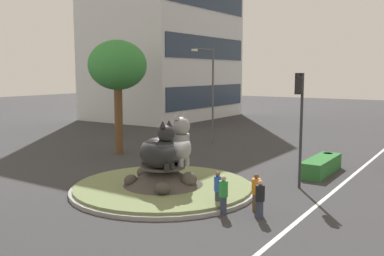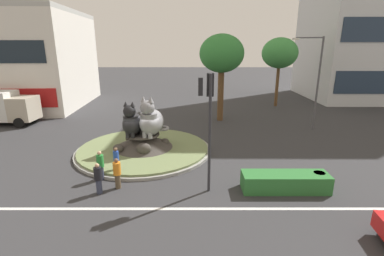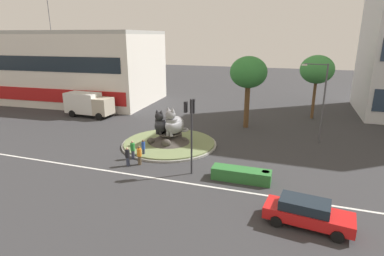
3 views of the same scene
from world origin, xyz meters
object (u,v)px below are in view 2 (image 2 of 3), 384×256
Objects in this scene: cat_statue_grey at (152,121)px; litter_bin at (320,181)px; cat_statue_black at (133,122)px; pedestrian_black_shirt at (99,178)px; broadleaf_tree_behind_island at (281,53)px; streetlight_arm at (317,77)px; pedestrian_blue_shirt at (117,160)px; delivery_box_truck at (0,106)px; pedestrian_green_shirt at (102,165)px; traffic_light_mast at (209,108)px; pedestrian_orange_shirt at (118,173)px; second_tree_near_tower at (223,55)px.

litter_bin is at bearing 74.73° from cat_statue_grey.
cat_statue_black is 1.47× the size of pedestrian_black_shirt.
broadleaf_tree_behind_island is 8.78× the size of litter_bin.
broadleaf_tree_behind_island is at bearing -77.06° from streetlight_arm.
pedestrian_blue_shirt reaches higher than litter_bin.
streetlight_arm is 8.54× the size of litter_bin.
cat_statue_black is 1.24m from cat_statue_grey.
delivery_box_truck is at bearing -163.28° from broadleaf_tree_behind_island.
traffic_light_mast is at bearing 136.23° from pedestrian_green_shirt.
cat_statue_black reaches higher than litter_bin.
cat_statue_black is at bearing 92.89° from pedestrian_black_shirt.
pedestrian_blue_shirt is (-0.28, -3.36, -1.27)m from cat_statue_black.
litter_bin is (10.25, -5.06, -1.66)m from cat_statue_black.
broadleaf_tree_behind_island reaches higher than cat_statue_grey.
cat_statue_grey is at bearing -129.55° from broadleaf_tree_behind_island.
broadleaf_tree_behind_island reaches higher than litter_bin.
litter_bin is at bearing -88.79° from pedestrian_blue_shirt.
litter_bin is at bearing 142.15° from pedestrian_green_shirt.
delivery_box_truck is at bearing -166.69° from pedestrian_orange_shirt.
broadleaf_tree_behind_island is (14.00, 15.46, 4.02)m from cat_statue_black.
pedestrian_black_shirt is (-5.28, -0.35, -3.37)m from traffic_light_mast.
second_tree_near_tower reaches higher than streetlight_arm.
second_tree_near_tower is 5.05× the size of pedestrian_blue_shirt.
pedestrian_black_shirt is at bearing -2.03° from cat_statue_black.
cat_statue_grey reaches higher than delivery_box_truck.
broadleaf_tree_behind_island is 26.08m from pedestrian_black_shirt.
broadleaf_tree_behind_island is (9.32, 20.60, 1.94)m from traffic_light_mast.
broadleaf_tree_behind_island reaches higher than delivery_box_truck.
pedestrian_blue_shirt is 0.25× the size of delivery_box_truck.
pedestrian_green_shirt is at bearing 78.23° from traffic_light_mast.
traffic_light_mast is 3.53× the size of pedestrian_green_shirt.
broadleaf_tree_behind_island is at bearing 42.57° from second_tree_near_tower.
pedestrian_green_shirt is at bearing 112.54° from pedestrian_black_shirt.
pedestrian_blue_shirt is (-1.52, -3.37, -1.39)m from cat_statue_grey.
cat_statue_black is at bearing -132.16° from broadleaf_tree_behind_island.
traffic_light_mast is at bearing 46.55° from cat_statue_black.
delivery_box_truck is (-27.62, -8.30, -4.48)m from broadleaf_tree_behind_island.
delivery_box_truck is (-13.34, 10.52, 0.81)m from pedestrian_blue_shirt.
second_tree_near_tower is at bearing 104.70° from litter_bin.
streetlight_arm is 17.31m from pedestrian_blue_shirt.
pedestrian_blue_shirt is at bearing 44.18° from streetlight_arm.
pedestrian_blue_shirt is 0.97× the size of pedestrian_green_shirt.
second_tree_near_tower is 8.27m from streetlight_arm.
litter_bin is (10.08, -0.11, -0.39)m from pedestrian_orange_shirt.
cat_statue_black is 1.44× the size of pedestrian_orange_shirt.
streetlight_arm reaches higher than delivery_box_truck.
pedestrian_orange_shirt is (-13.92, -10.52, -3.63)m from streetlight_arm.
pedestrian_green_shirt is 11.26m from litter_bin.
cat_statue_black is 1.43× the size of pedestrian_green_shirt.
pedestrian_black_shirt is (-0.78, -0.53, -0.02)m from pedestrian_orange_shirt.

